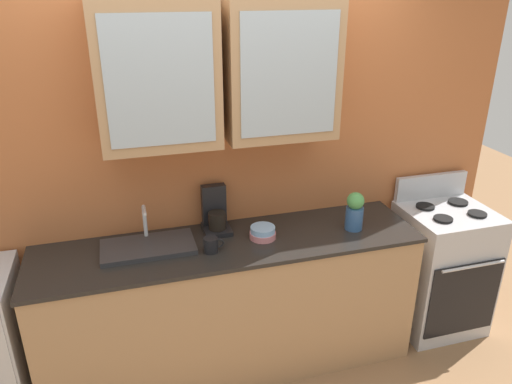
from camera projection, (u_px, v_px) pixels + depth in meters
name	position (u px, v px, depth m)	size (l,w,h in m)	color
ground_plane	(233.00, 362.00, 3.36)	(10.00, 10.00, 0.00)	#936B47
back_wall_unit	(216.00, 138.00, 3.02)	(3.99, 0.43, 2.76)	#B76638
counter	(231.00, 305.00, 3.17)	(2.38, 0.60, 0.93)	#A87F56
stove_range	(441.00, 268.00, 3.57)	(0.60, 0.59, 1.11)	silver
sink_faucet	(148.00, 246.00, 2.91)	(0.55, 0.30, 0.24)	#2D2D30
bowl_stack	(263.00, 232.00, 3.03)	(0.16, 0.16, 0.08)	#D87F84
vase	(355.00, 211.00, 3.11)	(0.11, 0.11, 0.25)	#33598C
cup_near_sink	(211.00, 245.00, 2.87)	(0.12, 0.09, 0.09)	black
coffee_maker	(215.00, 214.00, 3.11)	(0.17, 0.20, 0.29)	black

